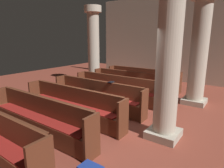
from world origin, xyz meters
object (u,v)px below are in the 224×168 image
object	(u,v)px
pillar_aisle_side	(199,48)
hymn_book	(111,82)
pew_row_0	(142,78)
pew_row_5	(38,116)
pew_row_1	(130,82)
pew_row_3	(97,94)
pillar_aisle_rear	(169,54)
pillar_far_side	(94,45)
lectern	(163,75)
pew_row_2	(116,88)
pew_row_4	(72,103)

from	to	relation	value
pillar_aisle_side	hymn_book	xyz separation A→B (m)	(-2.09, -2.21, -1.04)
pew_row_0	pew_row_5	distance (m)	5.52
pew_row_1	pew_row_3	distance (m)	2.21
pew_row_0	pillar_aisle_rear	distance (m)	4.88
pew_row_3	hymn_book	xyz separation A→B (m)	(0.45, 0.19, 0.44)
pew_row_3	pew_row_5	bearing A→B (deg)	-90.00
pillar_far_side	pillar_aisle_rear	xyz separation A→B (m)	(5.02, -3.36, 0.00)
pew_row_3	lectern	xyz separation A→B (m)	(0.50, 4.65, -0.03)
pew_row_2	pew_row_0	bearing A→B (deg)	90.00
pew_row_1	pew_row_4	world-z (taller)	same
pew_row_4	pew_row_2	bearing A→B (deg)	90.00
pillar_aisle_side	hymn_book	bearing A→B (deg)	-133.39
pew_row_2	hymn_book	size ratio (longest dim) A/B	17.46
pew_row_1	pew_row_4	size ratio (longest dim) A/B	1.00
pew_row_1	pew_row_3	size ratio (longest dim) A/B	1.00
pew_row_1	pillar_far_side	bearing A→B (deg)	167.17
pew_row_3	pillar_far_side	size ratio (longest dim) A/B	0.93
pew_row_2	pillar_far_side	xyz separation A→B (m)	(-2.48, 1.67, 1.49)
pillar_aisle_rear	hymn_book	size ratio (longest dim) A/B	18.83
pew_row_2	pillar_aisle_side	world-z (taller)	pillar_aisle_side
pew_row_2	hymn_book	bearing A→B (deg)	-63.91
pew_row_5	lectern	size ratio (longest dim) A/B	3.25
pew_row_1	pillar_far_side	xyz separation A→B (m)	(-2.48, 0.57, 1.49)
pew_row_1	pillar_aisle_side	xyz separation A→B (m)	(2.53, 0.19, 1.49)
pew_row_5	hymn_book	xyz separation A→B (m)	(0.45, 2.40, 0.44)
pew_row_5	pillar_far_side	world-z (taller)	pillar_far_side
pew_row_4	pillar_far_side	distance (m)	4.84
pew_row_0	lectern	distance (m)	1.43
pew_row_3	pew_row_4	world-z (taller)	same
pew_row_4	pew_row_1	bearing A→B (deg)	90.00
pew_row_4	lectern	distance (m)	5.78
pew_row_0	pew_row_1	distance (m)	1.10
pew_row_0	lectern	bearing A→B (deg)	69.37
pillar_aisle_side	hymn_book	distance (m)	3.21
pew_row_3	pew_row_4	xyz separation A→B (m)	(0.00, -1.10, 0.00)
pillar_aisle_side	lectern	size ratio (longest dim) A/B	3.50
pew_row_2	pillar_aisle_rear	bearing A→B (deg)	-33.73
pew_row_5	pillar_aisle_side	distance (m)	5.46
pew_row_5	pillar_far_side	xyz separation A→B (m)	(-2.48, 4.98, 1.49)
hymn_book	pillar_aisle_rear	bearing A→B (deg)	-20.41
pillar_aisle_side	hymn_book	size ratio (longest dim) A/B	18.83
pew_row_4	hymn_book	bearing A→B (deg)	70.83
pew_row_2	hymn_book	distance (m)	1.11
pew_row_0	pillar_aisle_rear	xyz separation A→B (m)	(2.53, -3.90, 1.49)
pillar_aisle_side	pillar_far_side	distance (m)	5.03
pew_row_4	hymn_book	world-z (taller)	hymn_book
pew_row_0	pillar_far_side	size ratio (longest dim) A/B	0.93
pillar_far_side	pillar_aisle_side	bearing A→B (deg)	-4.32
pew_row_4	pillar_aisle_side	world-z (taller)	pillar_aisle_side
pew_row_5	pew_row_3	bearing A→B (deg)	90.00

